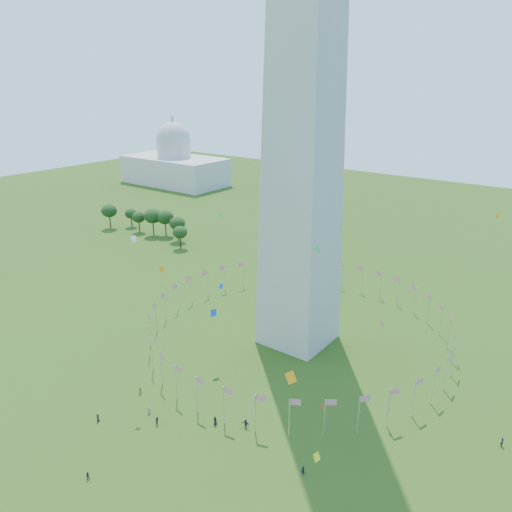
% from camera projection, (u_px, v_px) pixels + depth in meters
% --- Properties ---
extents(ground, '(600.00, 600.00, 0.00)m').
position_uv_depth(ground, '(164.00, 437.00, 100.35)').
color(ground, '#264410').
rests_on(ground, ground).
extents(flag_ring, '(80.24, 80.24, 9.00)m').
position_uv_depth(flag_ring, '(298.00, 324.00, 136.44)').
color(flag_ring, silver).
rests_on(flag_ring, ground).
extents(capitol_building, '(70.00, 35.00, 46.00)m').
position_uv_depth(capitol_building, '(174.00, 149.00, 329.64)').
color(capitol_building, beige).
rests_on(capitol_building, ground).
extents(crowd, '(109.05, 77.36, 2.02)m').
position_uv_depth(crowd, '(148.00, 463.00, 92.41)').
color(crowd, '#1C2742').
rests_on(crowd, ground).
extents(kites_aloft, '(113.30, 76.49, 37.26)m').
position_uv_depth(kites_aloft, '(263.00, 316.00, 109.29)').
color(kites_aloft, '#CC2699').
rests_on(kites_aloft, ground).
extents(tree_line_west, '(55.13, 15.63, 12.24)m').
position_uv_depth(tree_line_west, '(150.00, 224.00, 226.38)').
color(tree_line_west, '#234918').
rests_on(tree_line_west, ground).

